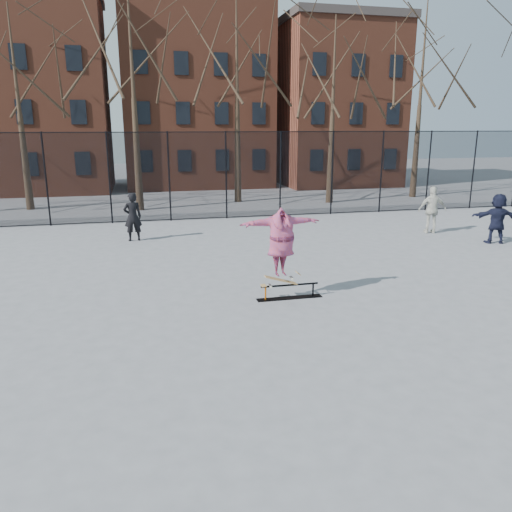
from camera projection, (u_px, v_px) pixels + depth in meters
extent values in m
plane|color=slate|center=(274.00, 324.00, 10.98)|extent=(100.00, 100.00, 0.00)
cube|color=black|center=(289.00, 298.00, 12.64)|extent=(1.69, 0.26, 0.01)
cylinder|color=#D55F0C|center=(266.00, 293.00, 12.46)|extent=(0.04, 0.04, 0.35)
cylinder|color=black|center=(313.00, 290.00, 12.74)|extent=(0.04, 0.04, 0.35)
cylinder|color=black|center=(290.00, 285.00, 12.56)|extent=(1.49, 0.05, 0.05)
imported|color=#47327D|center=(281.00, 248.00, 12.26)|extent=(2.14, 0.80, 1.70)
imported|color=black|center=(133.00, 217.00, 18.73)|extent=(0.73, 0.54, 1.83)
imported|color=beige|center=(432.00, 210.00, 20.07)|extent=(1.19, 0.73, 1.89)
imported|color=black|center=(497.00, 218.00, 18.35)|extent=(1.80, 1.05, 1.85)
cylinder|color=black|center=(46.00, 180.00, 21.27)|extent=(0.07, 0.07, 4.00)
cylinder|color=black|center=(109.00, 178.00, 21.84)|extent=(0.07, 0.07, 4.00)
cylinder|color=black|center=(169.00, 177.00, 22.41)|extent=(0.07, 0.07, 4.00)
cylinder|color=black|center=(226.00, 176.00, 22.98)|extent=(0.07, 0.07, 4.00)
cylinder|color=black|center=(280.00, 174.00, 23.55)|extent=(0.07, 0.07, 4.00)
cylinder|color=black|center=(332.00, 173.00, 24.13)|extent=(0.07, 0.07, 4.00)
cylinder|color=black|center=(381.00, 172.00, 24.70)|extent=(0.07, 0.07, 4.00)
cylinder|color=black|center=(428.00, 171.00, 25.27)|extent=(0.07, 0.07, 4.00)
cylinder|color=black|center=(473.00, 170.00, 25.84)|extent=(0.07, 0.07, 4.00)
cube|color=black|center=(200.00, 176.00, 22.72)|extent=(34.00, 0.01, 4.00)
cylinder|color=black|center=(199.00, 132.00, 22.22)|extent=(34.00, 0.04, 0.04)
cone|color=black|center=(22.00, 165.00, 25.30)|extent=(0.40, 0.40, 4.62)
cone|color=black|center=(133.00, 165.00, 25.28)|extent=(0.40, 0.40, 4.62)
cone|color=black|center=(234.00, 161.00, 27.71)|extent=(0.40, 0.40, 4.62)
cone|color=black|center=(336.00, 161.00, 27.69)|extent=(0.40, 0.40, 4.62)
cone|color=black|center=(413.00, 158.00, 30.13)|extent=(0.40, 0.40, 4.62)
cube|color=brown|center=(34.00, 97.00, 31.98)|extent=(9.00, 7.00, 12.00)
cube|color=brown|center=(197.00, 91.00, 34.15)|extent=(10.00, 7.00, 13.00)
cube|color=brown|center=(334.00, 108.00, 36.60)|extent=(8.00, 7.00, 11.00)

